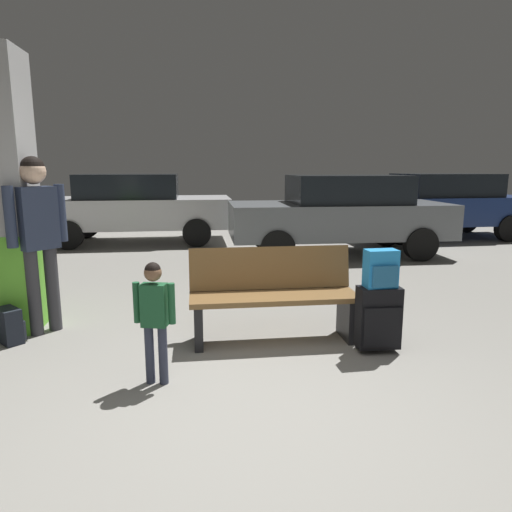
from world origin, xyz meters
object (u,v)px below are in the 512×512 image
bench (273,295)px  child (154,310)px  adult (37,226)px  structural_pillar (2,196)px  parked_car_side (439,204)px  backpack_bright (381,269)px  parked_car_near (340,213)px  parked_car_far (135,206)px  backpack_dark_floor (10,326)px  suitcase (378,318)px

bench → child: bearing=-141.8°
child → adult: size_ratio=0.55×
structural_pillar → parked_car_side: bearing=35.3°
backpack_bright → parked_car_near: bearing=76.7°
parked_car_near → parked_car_far: same height
backpack_bright → child: child is taller
backpack_bright → parked_car_far: 7.36m
child → parked_car_far: size_ratio=0.23×
backpack_bright → backpack_dark_floor: 3.53m
parked_car_near → parked_car_far: 4.54m
structural_pillar → backpack_bright: 3.74m
parked_car_side → bench: bearing=-129.5°
backpack_dark_floor → parked_car_near: size_ratio=0.08×
suitcase → structural_pillar: bearing=162.7°
parked_car_side → parked_car_near: bearing=-149.3°
backpack_dark_floor → parked_car_far: (0.45, 6.07, 0.64)m
bench → parked_car_far: parked_car_far is taller
parked_car_near → parked_car_far: (-4.07, 2.02, 0.00)m
suitcase → parked_car_far: size_ratio=0.15×
backpack_dark_floor → parked_car_near: (4.52, 4.06, 0.64)m
parked_car_near → backpack_dark_floor: bearing=-138.1°
parked_car_far → bench: bearing=-71.9°
suitcase → parked_car_side: (4.09, 6.49, 0.48)m
suitcase → parked_car_near: 4.87m
bench → parked_car_near: bearing=64.9°
parked_car_side → parked_car_far: 7.05m
suitcase → parked_car_side: size_ratio=0.15×
structural_pillar → backpack_bright: (3.53, -1.10, -0.61)m
structural_pillar → backpack_bright: structural_pillar is taller
bench → backpack_bright: size_ratio=4.71×
child → parked_car_near: bearing=59.1°
structural_pillar → child: (1.58, -1.48, -0.79)m
structural_pillar → child: structural_pillar is taller
suitcase → backpack_bright: bearing=-46.1°
child → parked_car_far: bearing=98.1°
child → parked_car_side: (6.04, 6.88, 0.21)m
parked_car_far → structural_pillar: bearing=-95.8°
parked_car_far → parked_car_near: bearing=-26.4°
suitcase → adult: (-3.16, 0.92, 0.77)m
backpack_bright → parked_car_near: (1.11, 4.72, 0.03)m
bench → suitcase: bench is taller
structural_pillar → parked_car_near: bearing=38.0°
backpack_dark_floor → parked_car_side: size_ratio=0.08×
bench → backpack_bright: (0.90, -0.44, 0.33)m
backpack_dark_floor → structural_pillar: bearing=105.1°
suitcase → child: (-1.94, -0.39, 0.27)m
bench → child: child is taller
backpack_dark_floor → parked_car_side: 9.52m
child → bench: bearing=38.2°
parked_car_far → adult: bearing=-92.0°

